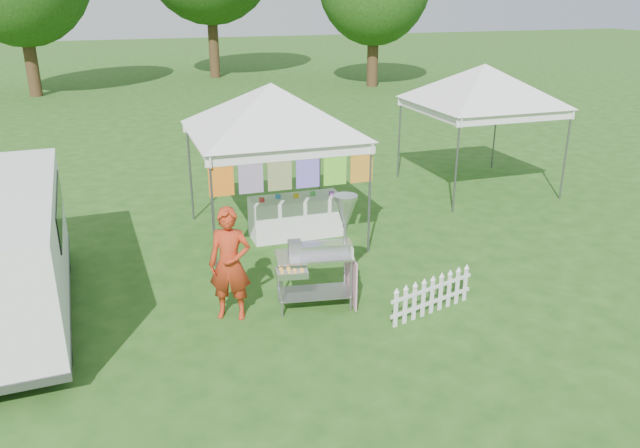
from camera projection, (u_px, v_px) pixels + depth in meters
name	position (u px, v px, depth m)	size (l,w,h in m)	color
ground	(334.00, 315.00, 9.38)	(120.00, 120.00, 0.00)	#234D16
canopy_main	(271.00, 84.00, 11.44)	(4.24, 4.24, 3.45)	#59595E
canopy_right	(485.00, 64.00, 14.42)	(4.24, 4.24, 3.45)	#59595E
donut_cart	(327.00, 244.00, 9.31)	(1.37, 0.85, 1.77)	gray
vendor	(230.00, 264.00, 9.06)	(0.63, 0.41, 1.72)	#AF2F15
picket_fence	(432.00, 296.00, 9.35)	(1.56, 0.48, 0.56)	white
display_table	(296.00, 216.00, 12.32)	(1.80, 0.70, 0.80)	white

